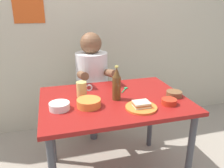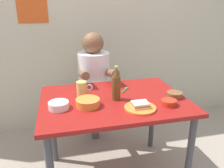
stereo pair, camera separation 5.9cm
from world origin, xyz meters
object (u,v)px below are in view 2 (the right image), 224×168
(stool, at_px, (95,110))
(beer_bottle, at_px, (116,85))
(person_seated, at_px, (94,73))
(plate_orange, at_px, (140,108))
(rice_bowl_white, at_px, (59,105))
(beer_mug, at_px, (82,89))
(sandwich, at_px, (140,105))
(dining_table, at_px, (114,109))

(stool, xyz_separation_m, beer_bottle, (0.06, -0.65, 0.51))
(person_seated, relative_size, plate_orange, 3.27)
(rice_bowl_white, bearing_deg, plate_orange, -13.94)
(beer_mug, bearing_deg, beer_bottle, -27.49)
(stool, bearing_deg, sandwich, -77.71)
(stool, distance_m, person_seated, 0.42)
(beer_bottle, xyz_separation_m, rice_bowl_white, (-0.42, -0.06, -0.09))
(stool, height_order, sandwich, sandwich)
(stool, bearing_deg, dining_table, -85.47)
(dining_table, bearing_deg, person_seated, 94.61)
(plate_orange, distance_m, sandwich, 0.02)
(dining_table, xyz_separation_m, plate_orange, (0.13, -0.22, 0.10))
(plate_orange, relative_size, beer_bottle, 0.84)
(stool, relative_size, sandwich, 4.09)
(dining_table, height_order, plate_orange, plate_orange)
(person_seated, height_order, plate_orange, person_seated)
(person_seated, bearing_deg, stool, 90.00)
(dining_table, relative_size, beer_mug, 8.73)
(stool, distance_m, beer_mug, 0.72)
(dining_table, distance_m, person_seated, 0.63)
(stool, relative_size, plate_orange, 2.05)
(dining_table, distance_m, plate_orange, 0.28)
(sandwich, bearing_deg, dining_table, 121.70)
(beer_mug, bearing_deg, rice_bowl_white, -134.60)
(person_seated, height_order, sandwich, person_seated)
(beer_mug, bearing_deg, plate_orange, -41.60)
(dining_table, distance_m, rice_bowl_white, 0.44)
(sandwich, bearing_deg, person_seated, 102.45)
(person_seated, bearing_deg, beer_mug, -108.94)
(dining_table, height_order, person_seated, person_seated)
(beer_bottle, bearing_deg, beer_mug, 152.51)
(beer_bottle, bearing_deg, person_seated, 95.73)
(dining_table, relative_size, plate_orange, 5.00)
(dining_table, height_order, sandwich, sandwich)
(plate_orange, height_order, beer_bottle, beer_bottle)
(dining_table, xyz_separation_m, beer_mug, (-0.23, 0.10, 0.15))
(person_seated, bearing_deg, sandwich, -77.55)
(plate_orange, relative_size, rice_bowl_white, 1.57)
(stool, height_order, beer_bottle, beer_bottle)
(beer_mug, relative_size, rice_bowl_white, 0.90)
(stool, xyz_separation_m, rice_bowl_white, (-0.36, -0.71, 0.42))
(sandwich, xyz_separation_m, beer_mug, (-0.36, 0.32, 0.03))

